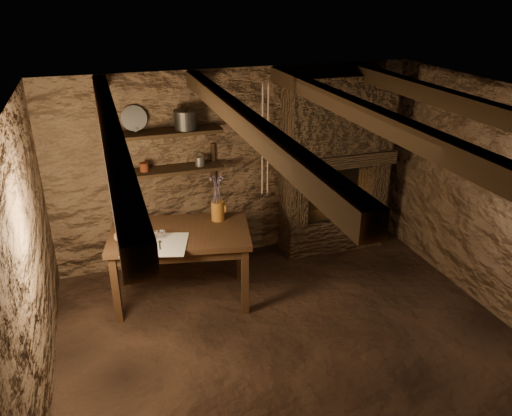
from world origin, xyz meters
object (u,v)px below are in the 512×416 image
object	(u,v)px
stoneware_jug	(218,202)
red_pot	(335,200)
work_table	(182,263)
wooden_bowl	(130,235)
iron_stockpot	(186,121)

from	to	relation	value
stoneware_jug	red_pot	world-z (taller)	stoneware_jug
work_table	wooden_bowl	world-z (taller)	wooden_bowl
wooden_bowl	work_table	bearing A→B (deg)	0.31
red_pot	iron_stockpot	bearing A→B (deg)	176.36
stoneware_jug	iron_stockpot	distance (m)	0.99
stoneware_jug	red_pot	bearing A→B (deg)	7.62
work_table	red_pot	bearing A→B (deg)	26.76
stoneware_jug	iron_stockpot	world-z (taller)	iron_stockpot
work_table	wooden_bowl	bearing A→B (deg)	-168.18
stoneware_jug	wooden_bowl	bearing A→B (deg)	-177.75
red_pot	stoneware_jug	bearing A→B (deg)	-165.58
work_table	stoneware_jug	distance (m)	0.79
wooden_bowl	red_pot	world-z (taller)	red_pot
iron_stockpot	stoneware_jug	bearing A→B (deg)	-69.54
stoneware_jug	iron_stockpot	size ratio (longest dim) A/B	1.98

